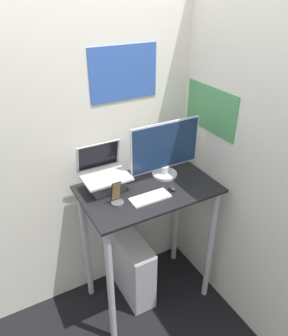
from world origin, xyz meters
The scene contains 10 objects.
ground_plane centered at (0.00, 0.00, 0.00)m, with size 12.00×12.00×0.00m, color black.
wall_back centered at (0.00, 0.70, 1.30)m, with size 6.00×0.06×2.60m.
wall_side_right centered at (0.59, 0.00, 1.30)m, with size 0.06×6.00×2.60m.
desk centered at (0.00, 0.31, 0.86)m, with size 1.00×0.61×1.14m.
laptop centered at (-0.28, 0.45, 1.22)m, with size 0.33×0.28×0.33m.
monitor centered at (0.20, 0.41, 1.35)m, with size 0.58×0.20×0.44m.
keyboard centered at (-0.06, 0.18, 1.14)m, with size 0.29×0.12×0.02m.
mouse centered at (0.14, 0.20, 1.15)m, with size 0.04×0.07×0.03m.
cell_phone centered at (-0.28, 0.24, 1.18)m, with size 0.09×0.09×0.17m.
computer_tower centered at (-0.11, 0.38, 0.30)m, with size 0.20×0.50×0.60m.
Camera 1 is at (-1.00, -1.44, 2.46)m, focal length 35.00 mm.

